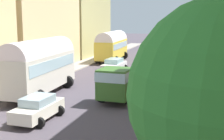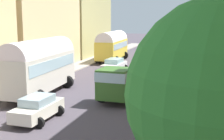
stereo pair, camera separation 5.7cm
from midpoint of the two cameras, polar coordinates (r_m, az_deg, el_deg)
ground_plane at (r=32.91m, az=3.64°, el=-0.53°), size 154.00×154.00×0.00m
sidewalk_left at (r=35.25m, az=-7.90°, el=0.20°), size 2.50×70.00×0.14m
sidewalk_right at (r=32.05m, az=16.36°, el=-1.06°), size 2.50×70.00×0.14m
building_left_2 at (r=36.34m, az=-14.10°, el=6.92°), size 5.51×13.10×8.51m
building_left_3 at (r=48.29m, az=-5.05°, el=10.53°), size 4.21×12.90×13.12m
parked_bus_0 at (r=24.03m, az=-13.10°, el=1.11°), size 3.43×8.31×4.22m
parked_bus_1 at (r=41.48m, az=-0.06°, el=4.64°), size 3.47×8.32×3.95m
cargo_truck_0 at (r=22.17m, az=1.65°, el=-2.20°), size 3.11×7.27×2.44m
car_0 at (r=35.45m, az=7.40°, el=1.52°), size 2.40×4.08×1.69m
car_1 at (r=43.10m, az=8.70°, el=2.84°), size 2.48×4.15×1.53m
car_2 at (r=18.31m, az=-13.51°, el=-6.81°), size 2.15×3.69×1.42m
car_3 at (r=33.57m, az=0.36°, el=0.94°), size 2.35×4.33×1.41m
pedestrian_0 at (r=33.42m, az=17.27°, el=1.11°), size 0.46×0.46×1.92m
roadside_tree_1 at (r=13.78m, az=18.71°, el=0.40°), size 3.03×3.03×5.27m
roadside_tree_2 at (r=23.50m, az=18.20°, el=6.30°), size 2.99×2.99×6.19m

